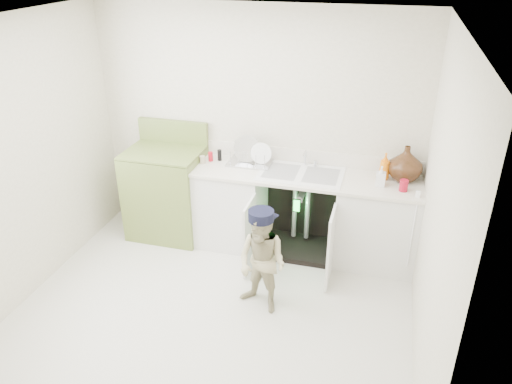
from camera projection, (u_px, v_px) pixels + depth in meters
The scene contains 5 objects.
ground at pixel (213, 310), 4.54m from camera, with size 3.50×3.50×0.00m, color #B9B3A2.
room_shell at pixel (207, 187), 3.98m from camera, with size 6.00×5.50×1.26m.
counter_run at pixel (303, 210), 5.23m from camera, with size 2.44×1.02×1.25m.
avocado_stove at pixel (167, 191), 5.55m from camera, with size 0.81×0.65×1.25m.
repair_worker at pixel (262, 262), 4.36m from camera, with size 0.58×0.96×0.99m.
Camera 1 is at (1.32, -3.35, 3.00)m, focal length 35.00 mm.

